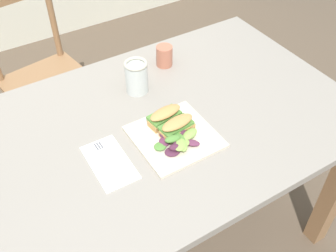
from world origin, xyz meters
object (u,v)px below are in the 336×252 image
object	(u,v)px
chair_wooden_far	(45,79)
mason_jar_iced_tea	(137,78)
plate_lunch	(174,137)
cup_extra_side	(164,56)
dining_table	(161,145)
fork_on_napkin	(107,158)
sandwich_half_back	(165,116)
sandwich_half_front	(177,126)

from	to	relation	value
chair_wooden_far	mason_jar_iced_tea	world-z (taller)	chair_wooden_far
chair_wooden_far	mason_jar_iced_tea	xyz separation A→B (m)	(0.19, -0.66, 0.35)
chair_wooden_far	plate_lunch	distance (m)	1.00
plate_lunch	cup_extra_side	xyz separation A→B (m)	(0.19, 0.37, 0.04)
dining_table	mason_jar_iced_tea	xyz separation A→B (m)	(0.01, 0.19, 0.18)
dining_table	fork_on_napkin	xyz separation A→B (m)	(-0.23, -0.06, 0.12)
sandwich_half_back	mason_jar_iced_tea	size ratio (longest dim) A/B	0.98
fork_on_napkin	sandwich_half_back	bearing A→B (deg)	9.72
chair_wooden_far	cup_extra_side	world-z (taller)	chair_wooden_far
sandwich_half_back	mason_jar_iced_tea	distance (m)	0.21
plate_lunch	sandwich_half_front	world-z (taller)	sandwich_half_front
dining_table	chair_wooden_far	xyz separation A→B (m)	(-0.18, 0.85, -0.17)
dining_table	plate_lunch	xyz separation A→B (m)	(-0.00, -0.09, 0.12)
chair_wooden_far	fork_on_napkin	distance (m)	0.96
fork_on_napkin	mason_jar_iced_tea	xyz separation A→B (m)	(0.24, 0.25, 0.05)
dining_table	sandwich_half_back	bearing A→B (deg)	-78.47
dining_table	cup_extra_side	bearing A→B (deg)	56.61
plate_lunch	cup_extra_side	world-z (taller)	cup_extra_side
plate_lunch	sandwich_half_back	distance (m)	0.08
chair_wooden_far	sandwich_half_front	distance (m)	1.01
sandwich_half_front	sandwich_half_back	xyz separation A→B (m)	(-0.01, 0.06, 0.00)
sandwich_half_back	mason_jar_iced_tea	world-z (taller)	mason_jar_iced_tea
dining_table	chair_wooden_far	bearing A→B (deg)	102.05
fork_on_napkin	sandwich_half_front	bearing A→B (deg)	-4.87
chair_wooden_far	sandwich_half_back	size ratio (longest dim) A/B	7.14
plate_lunch	sandwich_half_back	world-z (taller)	sandwich_half_back
sandwich_half_back	fork_on_napkin	size ratio (longest dim) A/B	0.66
fork_on_napkin	cup_extra_side	distance (m)	0.53
chair_wooden_far	sandwich_half_back	bearing A→B (deg)	-77.97
cup_extra_side	chair_wooden_far	bearing A→B (deg)	122.47
chair_wooden_far	fork_on_napkin	xyz separation A→B (m)	(-0.05, -0.91, 0.30)
sandwich_half_front	chair_wooden_far	bearing A→B (deg)	101.74
dining_table	fork_on_napkin	world-z (taller)	fork_on_napkin
plate_lunch	fork_on_napkin	size ratio (longest dim) A/B	1.37
chair_wooden_far	sandwich_half_front	size ratio (longest dim) A/B	7.14
cup_extra_side	dining_table	bearing A→B (deg)	-123.39
sandwich_half_front	sandwich_half_back	bearing A→B (deg)	97.45
plate_lunch	mason_jar_iced_tea	world-z (taller)	mason_jar_iced_tea
sandwich_half_front	sandwich_half_back	world-z (taller)	same
sandwich_half_front	cup_extra_side	size ratio (longest dim) A/B	1.48
sandwich_half_front	cup_extra_side	bearing A→B (deg)	64.70
dining_table	plate_lunch	distance (m)	0.15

